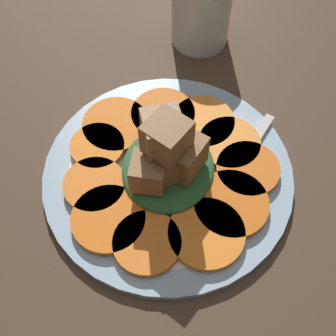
{
  "coord_description": "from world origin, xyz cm",
  "views": [
    {
      "loc": [
        -27.16,
        -4.22,
        49.29
      ],
      "look_at": [
        0.0,
        0.0,
        4.1
      ],
      "focal_mm": 50.0,
      "sensor_mm": 36.0,
      "label": 1
    }
  ],
  "objects": [
    {
      "name": "carrot_slice_4",
      "position": [
        7.47,
        -3.15,
        3.52
      ],
      "size": [
        7.73,
        7.73,
        0.84
      ],
      "primitive_type": "cylinder",
      "color": "orange",
      "rests_on": "plate"
    },
    {
      "name": "carrot_slice_6",
      "position": [
        5.43,
        7.27,
        3.52
      ],
      "size": [
        8.11,
        8.11,
        0.84
      ],
      "primitive_type": "cylinder",
      "color": "orange",
      "rests_on": "plate"
    },
    {
      "name": "water_glass",
      "position": [
        23.42,
        -0.85,
        7.02
      ],
      "size": [
        7.96,
        7.96,
        10.04
      ],
      "color": "silver",
      "rests_on": "table_slab"
    },
    {
      "name": "carrot_slice_9",
      "position": [
        -7.01,
        5.41,
        3.52
      ],
      "size": [
        8.09,
        8.09,
        0.84
      ],
      "primitive_type": "cylinder",
      "color": "orange",
      "rests_on": "plate"
    },
    {
      "name": "carrot_slice_1",
      "position": [
        -3.15,
        -7.5,
        3.52
      ],
      "size": [
        8.32,
        8.32,
        0.84
      ],
      "primitive_type": "cylinder",
      "color": "orange",
      "rests_on": "plate"
    },
    {
      "name": "carrot_slice_7",
      "position": [
        1.99,
        8.74,
        3.52
      ],
      "size": [
        6.43,
        6.43,
        0.84
      ],
      "primitive_type": "cylinder",
      "color": "orange",
      "rests_on": "plate"
    },
    {
      "name": "center_pile",
      "position": [
        -0.45,
        -0.04,
        6.68
      ],
      "size": [
        11.59,
        10.43,
        10.06
      ],
      "color": "#2D6033",
      "rests_on": "plate"
    },
    {
      "name": "carrot_slice_10",
      "position": [
        -9.05,
        0.82,
        3.52
      ],
      "size": [
        7.27,
        7.27,
        0.84
      ],
      "primitive_type": "cylinder",
      "color": "orange",
      "rests_on": "plate"
    },
    {
      "name": "table_slab",
      "position": [
        0.0,
        0.0,
        1.0
      ],
      "size": [
        120.0,
        120.0,
        2.0
      ],
      "primitive_type": "cube",
      "color": "#4C3828",
      "rests_on": "ground"
    },
    {
      "name": "carrot_slice_3",
      "position": [
        4.86,
        -6.62,
        3.52
      ],
      "size": [
        7.36,
        7.36,
        0.84
      ],
      "primitive_type": "cylinder",
      "color": "orange",
      "rests_on": "plate"
    },
    {
      "name": "carrot_slice_2",
      "position": [
        1.59,
        -9.02,
        3.52
      ],
      "size": [
        7.33,
        7.33,
        0.84
      ],
      "primitive_type": "cylinder",
      "color": "orange",
      "rests_on": "plate"
    },
    {
      "name": "carrot_slice_5",
      "position": [
        7.91,
        1.85,
        3.52
      ],
      "size": [
        7.89,
        7.89,
        0.84
      ],
      "primitive_type": "cylinder",
      "color": "orange",
      "rests_on": "plate"
    },
    {
      "name": "carrot_slice_0",
      "position": [
        -7.05,
        -5.21,
        3.52
      ],
      "size": [
        8.23,
        8.23,
        0.84
      ],
      "primitive_type": "cylinder",
      "color": "orange",
      "rests_on": "plate"
    },
    {
      "name": "fork",
      "position": [
        1.56,
        -7.71,
        3.3
      ],
      "size": [
        16.41,
        8.37,
        0.4
      ],
      "rotation": [
        0.0,
        0.0,
        -0.41
      ],
      "color": "silver",
      "rests_on": "plate"
    },
    {
      "name": "plate",
      "position": [
        0.0,
        0.0,
        2.52
      ],
      "size": [
        28.88,
        28.88,
        1.05
      ],
      "color": "#99B7D1",
      "rests_on": "table_slab"
    },
    {
      "name": "carrot_slice_8",
      "position": [
        -3.12,
        7.87,
        3.52
      ],
      "size": [
        7.04,
        7.04,
        0.84
      ],
      "primitive_type": "cylinder",
      "color": "orange",
      "rests_on": "plate"
    }
  ]
}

